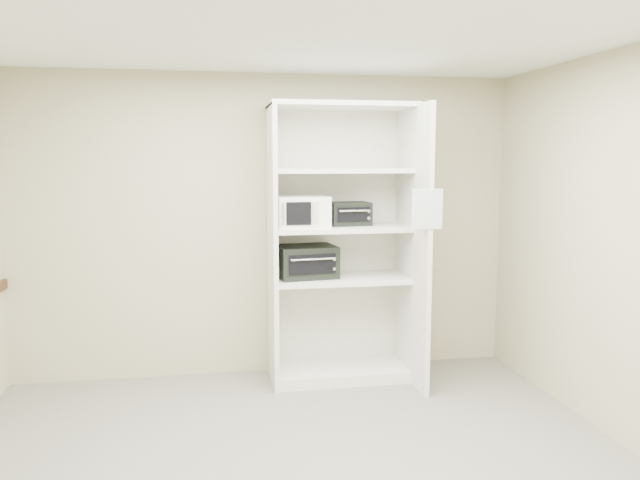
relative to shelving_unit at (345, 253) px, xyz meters
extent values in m
cube|color=#676356|center=(-0.67, -1.70, -1.13)|extent=(4.50, 4.00, 0.01)
cube|color=white|center=(-0.67, -1.70, 1.57)|extent=(4.50, 4.00, 0.01)
cube|color=tan|center=(-0.67, 0.30, 0.22)|extent=(4.50, 0.02, 2.70)
cube|color=tan|center=(-0.67, -3.70, 0.22)|extent=(4.50, 0.02, 2.70)
cube|color=tan|center=(1.58, -1.70, 0.22)|extent=(0.02, 4.00, 2.70)
cube|color=beige|center=(-0.65, -0.02, 0.07)|extent=(0.04, 0.60, 2.40)
cube|color=beige|center=(0.55, -0.17, 0.07)|extent=(0.04, 0.90, 2.40)
cube|color=beige|center=(-0.05, 0.28, 0.07)|extent=(1.24, 0.02, 2.40)
cube|color=beige|center=(-0.05, 0.00, -1.08)|extent=(1.16, 0.56, 0.10)
cube|color=beige|center=(-0.05, 0.00, -0.23)|extent=(1.16, 0.56, 0.04)
cube|color=beige|center=(-0.05, 0.00, 0.22)|extent=(1.16, 0.56, 0.04)
cube|color=beige|center=(-0.05, 0.00, 0.72)|extent=(1.16, 0.56, 0.04)
cube|color=beige|center=(-0.05, 0.00, 1.27)|extent=(1.24, 0.60, 0.04)
cube|color=white|center=(-0.39, -0.05, 0.37)|extent=(0.45, 0.35, 0.26)
cube|color=black|center=(0.04, 0.04, 0.34)|extent=(0.37, 0.29, 0.20)
cube|color=black|center=(-0.35, 0.02, -0.07)|extent=(0.54, 0.43, 0.28)
cube|color=white|center=(0.52, -0.63, 0.43)|extent=(0.24, 0.01, 0.31)
camera|label=1|loc=(-1.17, -5.30, 0.81)|focal=35.00mm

